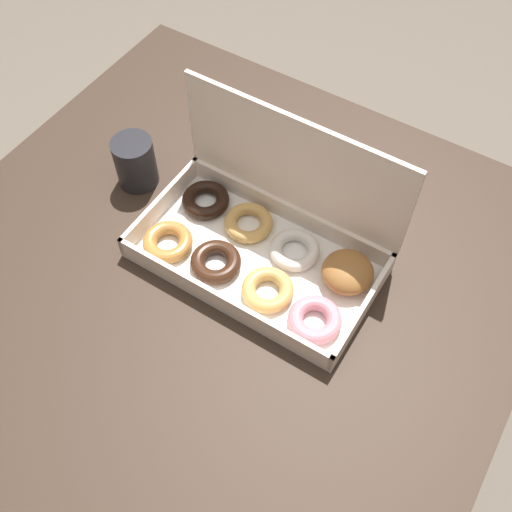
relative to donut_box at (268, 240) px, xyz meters
name	(u,v)px	position (x,y,z in m)	size (l,w,h in m)	color
ground_plane	(233,414)	(-0.05, -0.07, -0.76)	(8.00, 8.00, 0.00)	#6B6054
dining_table	(222,298)	(-0.05, -0.07, -0.14)	(1.00, 0.98, 0.71)	#38281E
donut_box	(268,240)	(0.00, 0.00, 0.00)	(0.41, 0.23, 0.24)	white
coffee_mug	(135,161)	(-0.29, 0.02, 0.01)	(0.07, 0.07, 0.10)	#232328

